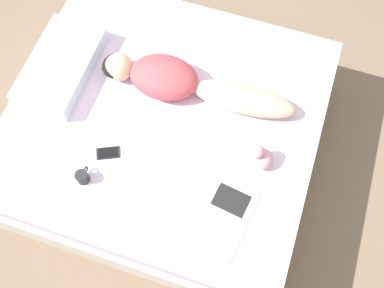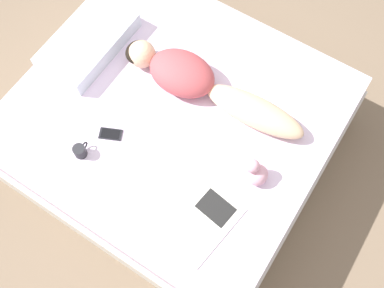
{
  "view_description": "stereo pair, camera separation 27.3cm",
  "coord_description": "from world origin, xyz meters",
  "px_view_note": "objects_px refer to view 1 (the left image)",
  "views": [
    {
      "loc": [
        -1.21,
        -0.59,
        3.15
      ],
      "look_at": [
        -0.16,
        -0.24,
        0.64
      ],
      "focal_mm": 42.0,
      "sensor_mm": 36.0,
      "label": 1
    },
    {
      "loc": [
        -1.09,
        -0.84,
        3.15
      ],
      "look_at": [
        -0.16,
        -0.24,
        0.64
      ],
      "focal_mm": 42.0,
      "sensor_mm": 36.0,
      "label": 2
    }
  ],
  "objects_px": {
    "person": "(184,83)",
    "open_magazine": "(223,217)",
    "cell_phone": "(108,153)",
    "coffee_mug": "(83,177)"
  },
  "relations": [
    {
      "from": "person",
      "to": "open_magazine",
      "type": "height_order",
      "value": "person"
    },
    {
      "from": "open_magazine",
      "to": "cell_phone",
      "type": "distance_m",
      "value": 0.8
    },
    {
      "from": "open_magazine",
      "to": "coffee_mug",
      "type": "height_order",
      "value": "coffee_mug"
    },
    {
      "from": "coffee_mug",
      "to": "person",
      "type": "bearing_deg",
      "value": -25.59
    },
    {
      "from": "person",
      "to": "cell_phone",
      "type": "xyz_separation_m",
      "value": [
        -0.57,
        0.3,
        -0.09
      ]
    },
    {
      "from": "open_magazine",
      "to": "coffee_mug",
      "type": "bearing_deg",
      "value": 101.08
    },
    {
      "from": "coffee_mug",
      "to": "cell_phone",
      "type": "xyz_separation_m",
      "value": [
        0.2,
        -0.07,
        -0.04
      ]
    },
    {
      "from": "person",
      "to": "coffee_mug",
      "type": "xyz_separation_m",
      "value": [
        -0.77,
        0.37,
        -0.05
      ]
    },
    {
      "from": "open_magazine",
      "to": "coffee_mug",
      "type": "relative_size",
      "value": 4.45
    },
    {
      "from": "cell_phone",
      "to": "person",
      "type": "bearing_deg",
      "value": -52.44
    }
  ]
}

